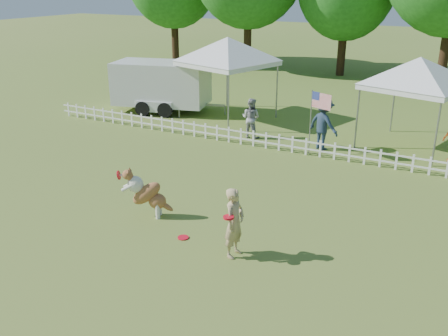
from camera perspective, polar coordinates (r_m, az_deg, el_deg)
name	(u,v)px	position (r m, az deg, el deg)	size (l,w,h in m)	color
ground	(193,241)	(11.71, -3.54, -8.34)	(120.00, 120.00, 0.00)	#476B21
picket_fence	(299,146)	(17.43, 8.59, 2.55)	(22.00, 0.08, 0.60)	white
handler	(234,223)	(10.77, 1.20, -6.28)	(0.58, 0.38, 1.59)	tan
dog	(147,193)	(12.72, -8.76, -2.88)	(1.23, 0.41, 1.27)	brown
frisbee_on_turf	(183,238)	(11.85, -4.69, -7.92)	(0.26, 0.26, 0.02)	red
canopy_tent_left	(228,79)	(21.60, 0.42, 10.12)	(3.26, 3.26, 3.37)	white
canopy_tent_right	(414,104)	(18.85, 20.94, 6.82)	(3.05, 3.05, 3.15)	white
cargo_trailer	(162,86)	(23.02, -7.15, 9.25)	(5.18, 2.28, 2.28)	silver
flag_pole	(310,122)	(17.29, 9.85, 5.17)	(0.86, 0.09, 2.25)	gray
spectator_a	(251,118)	(19.00, 3.10, 5.73)	(0.74, 0.58, 1.52)	#99989D
spectator_b	(323,124)	(17.92, 11.29, 4.97)	(1.20, 0.69, 1.85)	#223349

